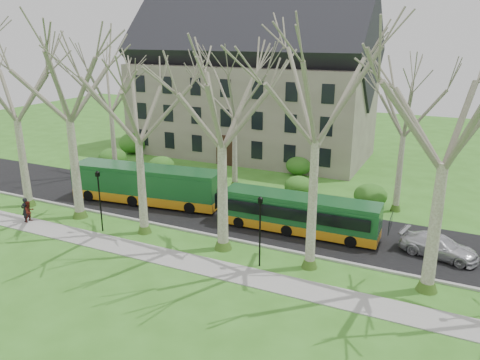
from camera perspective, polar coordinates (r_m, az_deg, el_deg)
name	(u,v)px	position (r m, az deg, el deg)	size (l,w,h in m)	color
ground	(183,241)	(31.75, -6.96, -7.39)	(120.00, 120.00, 0.00)	#367120
sidewalk	(161,256)	(29.88, -9.55, -9.11)	(70.00, 2.00, 0.06)	gray
road	(221,213)	(36.09, -2.29, -4.07)	(80.00, 8.00, 0.06)	black
curb	(195,232)	(32.87, -5.56, -6.30)	(80.00, 0.25, 0.14)	#A5A39E
building	(250,82)	(53.09, 1.26, 11.84)	(26.50, 12.20, 16.00)	slate
tree_row_verge	(181,138)	(29.76, -7.15, 5.16)	(49.00, 7.00, 14.00)	gray
tree_row_far	(237,123)	(39.75, -0.39, 6.92)	(33.00, 7.00, 12.00)	gray
lamp_row	(173,210)	(29.98, -8.16, -3.63)	(36.22, 0.22, 4.30)	black
hedges	(219,167)	(44.98, -2.52, 1.61)	(30.60, 8.60, 2.00)	#1B5F1B
bus_lead	(146,184)	(38.52, -11.36, -0.51)	(12.40, 2.58, 3.10)	#164F24
bus_follow	(300,214)	(32.50, 7.27, -4.09)	(10.80, 2.25, 2.70)	#164F24
sedan	(439,246)	(31.55, 23.07, -7.45)	(1.89, 4.65, 1.35)	silver
pedestrian_a	(26,210)	(37.60, -24.67, -3.31)	(0.66, 0.43, 1.81)	black
pedestrian_b	(29,211)	(37.54, -24.30, -3.50)	(0.75, 0.59, 1.55)	maroon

